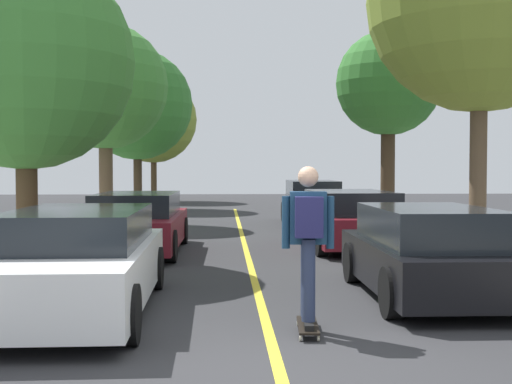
% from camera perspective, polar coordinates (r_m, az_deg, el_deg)
% --- Properties ---
extents(ground, '(80.00, 80.00, 0.00)m').
position_cam_1_polar(ground, '(6.27, 2.01, -15.05)').
color(ground, '#2D2D30').
extents(center_line, '(0.12, 39.20, 0.01)m').
position_cam_1_polar(center_line, '(10.15, 0.11, -8.37)').
color(center_line, gold).
rests_on(center_line, ground).
extents(parked_car_left_nearest, '(1.98, 4.65, 1.31)m').
position_cam_1_polar(parked_car_left_nearest, '(8.92, -14.91, -5.65)').
color(parked_car_left_nearest, white).
rests_on(parked_car_left_nearest, ground).
extents(parked_car_left_near, '(2.00, 4.62, 1.29)m').
position_cam_1_polar(parked_car_left_near, '(14.81, -10.01, -2.59)').
color(parked_car_left_near, maroon).
rests_on(parked_car_left_near, ground).
extents(parked_car_right_nearest, '(1.85, 4.01, 1.29)m').
position_cam_1_polar(parked_car_right_nearest, '(9.82, 14.29, -4.98)').
color(parked_car_right_nearest, black).
rests_on(parked_car_right_nearest, ground).
extents(parked_car_right_near, '(2.09, 4.23, 1.31)m').
position_cam_1_polar(parked_car_right_near, '(15.49, 7.93, -2.31)').
color(parked_car_right_near, maroon).
rests_on(parked_car_right_near, ground).
extents(parked_car_right_far, '(1.86, 4.31, 1.41)m').
position_cam_1_polar(parked_car_right_far, '(21.87, 4.77, -0.90)').
color(parked_car_right_far, '#38383D').
rests_on(parked_car_right_far, ground).
extents(street_tree_left_nearest, '(4.10, 4.10, 5.75)m').
position_cam_1_polar(street_tree_left_nearest, '(13.59, -18.93, 10.38)').
color(street_tree_left_nearest, '#4C3823').
rests_on(street_tree_left_nearest, sidewalk_left).
extents(street_tree_left_near, '(3.96, 3.96, 6.23)m').
position_cam_1_polar(street_tree_left_near, '(21.98, -12.63, 8.65)').
color(street_tree_left_near, brown).
rests_on(street_tree_left_near, sidewalk_left).
extents(street_tree_left_far, '(4.76, 4.76, 6.78)m').
position_cam_1_polar(street_tree_left_far, '(29.79, -10.00, 7.25)').
color(street_tree_left_far, '#3D2D1E').
rests_on(street_tree_left_far, sidewalk_left).
extents(street_tree_left_farthest, '(4.60, 4.60, 6.53)m').
position_cam_1_polar(street_tree_left_farthest, '(36.48, -8.66, 6.05)').
color(street_tree_left_farthest, '#4C3823').
rests_on(street_tree_left_farthest, sidewalk_left).
extents(street_tree_right_nearest, '(4.15, 4.15, 6.87)m').
position_cam_1_polar(street_tree_right_nearest, '(13.51, 18.42, 15.15)').
color(street_tree_right_nearest, brown).
rests_on(street_tree_right_nearest, sidewalk_right).
extents(street_tree_right_near, '(3.00, 3.00, 5.62)m').
position_cam_1_polar(street_tree_right_near, '(19.87, 11.12, 8.90)').
color(street_tree_right_near, '#3D2D1E').
rests_on(street_tree_right_near, sidewalk_right).
extents(fire_hydrant, '(0.20, 0.20, 0.70)m').
position_cam_1_polar(fire_hydrant, '(12.39, -18.57, -4.31)').
color(fire_hydrant, '#B2140F').
rests_on(fire_hydrant, sidewalk_left).
extents(skateboard, '(0.28, 0.85, 0.10)m').
position_cam_1_polar(skateboard, '(7.66, 4.40, -11.19)').
color(skateboard, black).
rests_on(skateboard, ground).
extents(skateboarder, '(0.59, 0.71, 1.76)m').
position_cam_1_polar(skateboarder, '(7.46, 4.43, -3.59)').
color(skateboarder, black).
rests_on(skateboarder, skateboard).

